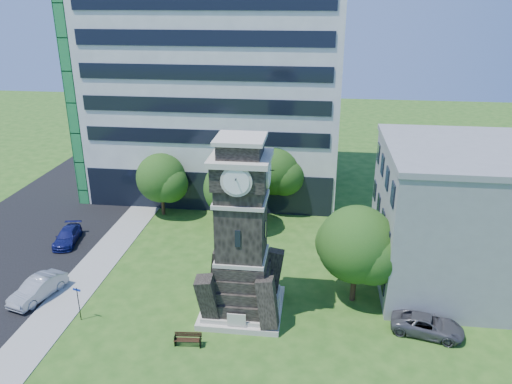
# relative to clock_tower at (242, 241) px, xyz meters

# --- Properties ---
(ground) EXTENTS (160.00, 160.00, 0.00)m
(ground) POSITION_rel_clock_tower_xyz_m (-3.00, -2.00, -5.28)
(ground) COLOR #265217
(ground) RESTS_ON ground
(sidewalk) EXTENTS (3.00, 70.00, 0.06)m
(sidewalk) POSITION_rel_clock_tower_xyz_m (-12.50, 3.00, -5.25)
(sidewalk) COLOR gray
(sidewalk) RESTS_ON ground
(clock_tower) EXTENTS (5.40, 5.40, 12.22)m
(clock_tower) POSITION_rel_clock_tower_xyz_m (0.00, 0.00, 0.00)
(clock_tower) COLOR beige
(clock_tower) RESTS_ON ground
(office_tall) EXTENTS (26.20, 15.11, 28.60)m
(office_tall) POSITION_rel_clock_tower_xyz_m (-6.20, 23.84, 8.94)
(office_tall) COLOR white
(office_tall) RESTS_ON ground
(office_low) EXTENTS (15.20, 12.20, 10.40)m
(office_low) POSITION_rel_clock_tower_xyz_m (16.97, 6.00, -0.07)
(office_low) COLOR gray
(office_low) RESTS_ON ground
(car_street_mid) EXTENTS (2.70, 4.73, 1.48)m
(car_street_mid) POSITION_rel_clock_tower_xyz_m (-14.61, -0.36, -4.54)
(car_street_mid) COLOR gray
(car_street_mid) RESTS_ON ground
(car_street_north) EXTENTS (2.45, 4.47, 1.23)m
(car_street_north) POSITION_rel_clock_tower_xyz_m (-16.59, 7.97, -4.67)
(car_street_north) COLOR #131856
(car_street_north) RESTS_ON ground
(car_east_lot) EXTENTS (4.85, 3.04, 1.25)m
(car_east_lot) POSITION_rel_clock_tower_xyz_m (12.03, -1.07, -4.66)
(car_east_lot) COLOR #4B4A4F
(car_east_lot) RESTS_ON ground
(park_bench) EXTENTS (1.68, 0.45, 0.87)m
(park_bench) POSITION_rel_clock_tower_xyz_m (-2.76, -4.08, -4.82)
(park_bench) COLOR black
(park_bench) RESTS_ON ground
(street_sign) EXTENTS (0.59, 0.06, 2.45)m
(street_sign) POSITION_rel_clock_tower_xyz_m (-10.47, -2.47, -3.75)
(street_sign) COLOR black
(street_sign) RESTS_ON ground
(tree_nw) EXTENTS (5.21, 4.74, 6.20)m
(tree_nw) POSITION_rel_clock_tower_xyz_m (-10.09, 14.96, -1.61)
(tree_nw) COLOR #332114
(tree_nw) RESTS_ON ground
(tree_nc) EXTENTS (5.99, 5.44, 6.67)m
(tree_nc) POSITION_rel_clock_tower_xyz_m (-2.64, 12.77, -1.50)
(tree_nc) COLOR #332114
(tree_nc) RESTS_ON ground
(tree_ne) EXTENTS (5.58, 5.07, 6.90)m
(tree_ne) POSITION_rel_clock_tower_xyz_m (0.67, 17.31, -1.09)
(tree_ne) COLOR #332114
(tree_ne) RESTS_ON ground
(tree_east) EXTENTS (5.87, 5.33, 7.07)m
(tree_east) POSITION_rel_clock_tower_xyz_m (7.61, 2.21, -1.06)
(tree_east) COLOR #332114
(tree_east) RESTS_ON ground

